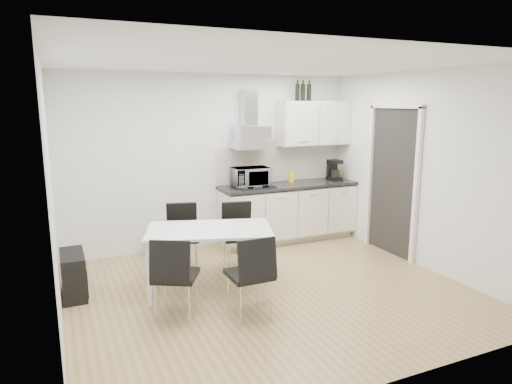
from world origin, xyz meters
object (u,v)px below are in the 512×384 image
chair_near_left (176,277)px  floor_speaker (155,244)px  dining_table (209,235)px  guitar_amp (73,275)px  chair_far_right (239,237)px  kitchenette (289,189)px  chair_near_right (249,275)px  chair_far_left (182,239)px

chair_near_left → floor_speaker: bearing=113.1°
dining_table → floor_speaker: size_ratio=5.69×
chair_near_left → guitar_amp: 1.38m
chair_far_right → dining_table: bearing=51.8°
kitchenette → guitar_amp: (-3.29, -0.94, -0.58)m
kitchenette → guitar_amp: size_ratio=4.13×
chair_near_left → chair_near_right: bearing=7.2°
chair_far_left → chair_near_left: bearing=86.6°
kitchenette → chair_far_left: (-1.94, -0.68, -0.39)m
chair_near_left → chair_near_right: 0.75m
kitchenette → chair_far_right: size_ratio=2.86×
dining_table → chair_near_right: size_ratio=1.82×
kitchenette → chair_far_left: 2.09m
chair_far_right → guitar_amp: size_ratio=1.44×
chair_near_right → kitchenette: bearing=52.9°
chair_far_right → floor_speaker: size_ratio=3.12×
dining_table → guitar_amp: dining_table is taller
chair_far_right → guitar_amp: 2.06m
chair_far_left → floor_speaker: (-0.20, 0.84, -0.30)m
kitchenette → chair_near_right: bearing=-126.7°
guitar_amp → kitchenette: bearing=15.9°
chair_far_right → floor_speaker: 1.44m
chair_far_left → floor_speaker: chair_far_left is taller
dining_table → floor_speaker: 1.70m
dining_table → chair_near_left: size_ratio=1.82×
chair_far_left → kitchenette: bearing=-146.1°
chair_far_left → chair_near_left: same height
dining_table → guitar_amp: bearing=-179.9°
chair_near_left → chair_near_right: size_ratio=1.00×
kitchenette → chair_far_right: kitchenette is taller
chair_near_right → chair_far_right: bearing=71.9°
dining_table → chair_far_right: bearing=58.5°
dining_table → chair_near_left: 0.78m
kitchenette → chair_far_left: kitchenette is taller
chair_far_left → dining_table: bearing=114.6°
chair_far_left → chair_far_right: bearing=175.4°
chair_far_right → guitar_amp: (-2.05, -0.02, -0.19)m
floor_speaker → chair_near_right: bearing=-97.8°
dining_table → floor_speaker: bearing=119.5°
dining_table → floor_speaker: (-0.33, 1.58, -0.53)m
kitchenette → chair_near_left: bearing=-140.5°
chair_far_left → chair_far_right: size_ratio=1.00×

